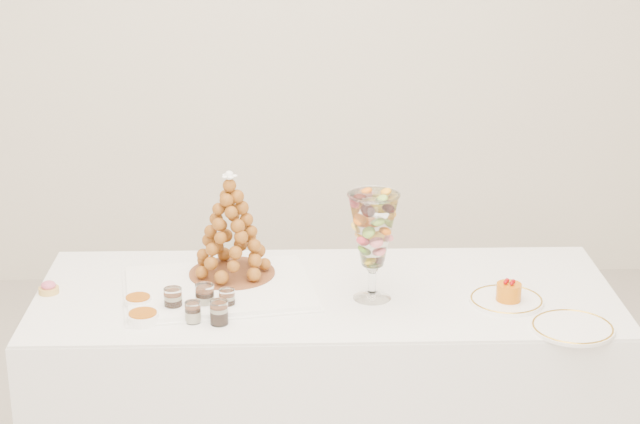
{
  "coord_description": "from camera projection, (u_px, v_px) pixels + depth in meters",
  "views": [
    {
      "loc": [
        -0.04,
        -2.85,
        2.03
      ],
      "look_at": [
        0.1,
        0.22,
        0.95
      ],
      "focal_mm": 60.0,
      "sensor_mm": 36.0,
      "label": 1
    }
  ],
  "objects": [
    {
      "name": "verrine_a",
      "position": [
        173.0,
        300.0,
        3.18
      ],
      "size": [
        0.07,
        0.07,
        0.07
      ],
      "primitive_type": "cylinder",
      "rotation": [
        0.0,
        0.0,
        0.27
      ],
      "color": "white",
      "rests_on": "buffet_table"
    },
    {
      "name": "croquembouche",
      "position": [
        231.0,
        225.0,
        3.37
      ],
      "size": [
        0.28,
        0.28,
        0.34
      ],
      "rotation": [
        0.0,
        0.0,
        0.17
      ],
      "color": "brown",
      "rests_on": "lace_tray"
    },
    {
      "name": "verrine_b",
      "position": [
        205.0,
        297.0,
        3.2
      ],
      "size": [
        0.06,
        0.06,
        0.08
      ],
      "primitive_type": "cylinder",
      "rotation": [
        0.0,
        0.0,
        -0.03
      ],
      "color": "white",
      "rests_on": "buffet_table"
    },
    {
      "name": "spare_plate",
      "position": [
        573.0,
        328.0,
        3.07
      ],
      "size": [
        0.24,
        0.24,
        0.01
      ],
      "primitive_type": "cylinder",
      "color": "white",
      "rests_on": "buffet_table"
    },
    {
      "name": "mousse_cake",
      "position": [
        509.0,
        292.0,
        3.24
      ],
      "size": [
        0.08,
        0.08,
        0.07
      ],
      "color": "#C96309",
      "rests_on": "cake_plate"
    },
    {
      "name": "ramekin_front",
      "position": [
        143.0,
        318.0,
        3.12
      ],
      "size": [
        0.09,
        0.09,
        0.03
      ],
      "primitive_type": "cylinder",
      "color": "white",
      "rests_on": "buffet_table"
    },
    {
      "name": "cake_plate",
      "position": [
        506.0,
        300.0,
        3.26
      ],
      "size": [
        0.23,
        0.23,
        0.01
      ],
      "primitive_type": "cylinder",
      "color": "white",
      "rests_on": "buffet_table"
    },
    {
      "name": "verrine_d",
      "position": [
        193.0,
        312.0,
        3.11
      ],
      "size": [
        0.05,
        0.05,
        0.06
      ],
      "primitive_type": "cylinder",
      "rotation": [
        0.0,
        0.0,
        -0.15
      ],
      "color": "white",
      "rests_on": "buffet_table"
    },
    {
      "name": "lace_tray",
      "position": [
        219.0,
        288.0,
        3.33
      ],
      "size": [
        0.62,
        0.5,
        0.02
      ],
      "primitive_type": "cube",
      "rotation": [
        0.0,
        0.0,
        0.15
      ],
      "color": "white",
      "rests_on": "buffet_table"
    },
    {
      "name": "verrine_c",
      "position": [
        227.0,
        300.0,
        3.19
      ],
      "size": [
        0.06,
        0.06,
        0.07
      ],
      "primitive_type": "cylinder",
      "rotation": [
        0.0,
        0.0,
        0.33
      ],
      "color": "white",
      "rests_on": "buffet_table"
    },
    {
      "name": "verrine_e",
      "position": [
        219.0,
        312.0,
        3.1
      ],
      "size": [
        0.06,
        0.06,
        0.07
      ],
      "primitive_type": "cylinder",
      "rotation": [
        0.0,
        0.0,
        0.05
      ],
      "color": "white",
      "rests_on": "buffet_table"
    },
    {
      "name": "buffet_table",
      "position": [
        326.0,
        389.0,
        3.45
      ],
      "size": [
        1.83,
        0.76,
        0.69
      ],
      "rotation": [
        0.0,
        0.0,
        -0.02
      ],
      "color": "white",
      "rests_on": "ground"
    },
    {
      "name": "ramekin_back",
      "position": [
        138.0,
        302.0,
        3.23
      ],
      "size": [
        0.08,
        0.08,
        0.03
      ],
      "primitive_type": "cylinder",
      "color": "white",
      "rests_on": "buffet_table"
    },
    {
      "name": "pink_tart",
      "position": [
        49.0,
        288.0,
        3.32
      ],
      "size": [
        0.06,
        0.06,
        0.04
      ],
      "color": "tan",
      "rests_on": "buffet_table"
    },
    {
      "name": "macaron_vase",
      "position": [
        373.0,
        231.0,
        3.22
      ],
      "size": [
        0.15,
        0.15,
        0.34
      ],
      "color": "white",
      "rests_on": "buffet_table"
    }
  ]
}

